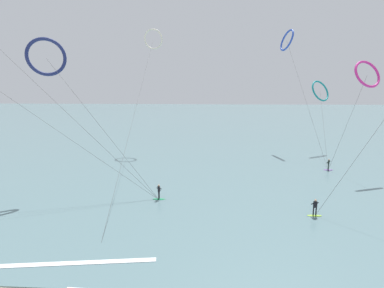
{
  "coord_description": "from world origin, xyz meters",
  "views": [
    {
      "loc": [
        1.89,
        -8.19,
        12.36
      ],
      "look_at": [
        0.0,
        23.24,
        6.43
      ],
      "focal_mm": 28.69,
      "sensor_mm": 36.0,
      "label": 1
    }
  ],
  "objects_px": {
    "surfer_lime": "(315,209)",
    "kite_navy": "(46,57)",
    "surfer_emerald": "(159,193)",
    "kite_magenta": "(367,74)",
    "kite_teal": "(320,91)",
    "surfer_violet": "(328,165)",
    "kite_cobalt": "(287,40)",
    "kite_ivory": "(153,39)"
  },
  "relations": [
    {
      "from": "surfer_violet",
      "to": "kite_ivory",
      "type": "relative_size",
      "value": 0.04
    },
    {
      "from": "surfer_lime",
      "to": "kite_teal",
      "type": "height_order",
      "value": "kite_teal"
    },
    {
      "from": "surfer_emerald",
      "to": "kite_teal",
      "type": "height_order",
      "value": "kite_teal"
    },
    {
      "from": "surfer_emerald",
      "to": "kite_navy",
      "type": "distance_m",
      "value": 20.12
    },
    {
      "from": "surfer_emerald",
      "to": "kite_ivory",
      "type": "height_order",
      "value": "kite_ivory"
    },
    {
      "from": "surfer_emerald",
      "to": "kite_teal",
      "type": "bearing_deg",
      "value": 138.45
    },
    {
      "from": "surfer_lime",
      "to": "kite_magenta",
      "type": "height_order",
      "value": "kite_magenta"
    },
    {
      "from": "kite_teal",
      "to": "surfer_violet",
      "type": "bearing_deg",
      "value": -136.6
    },
    {
      "from": "kite_navy",
      "to": "surfer_emerald",
      "type": "bearing_deg",
      "value": -49.2
    },
    {
      "from": "kite_ivory",
      "to": "kite_cobalt",
      "type": "height_order",
      "value": "kite_cobalt"
    },
    {
      "from": "surfer_lime",
      "to": "kite_ivory",
      "type": "xyz_separation_m",
      "value": [
        -21.34,
        32.99,
        20.48
      ]
    },
    {
      "from": "surfer_lime",
      "to": "kite_navy",
      "type": "distance_m",
      "value": 33.15
    },
    {
      "from": "kite_magenta",
      "to": "kite_teal",
      "type": "distance_m",
      "value": 16.36
    },
    {
      "from": "surfer_lime",
      "to": "kite_ivory",
      "type": "relative_size",
      "value": 0.04
    },
    {
      "from": "kite_magenta",
      "to": "surfer_emerald",
      "type": "bearing_deg",
      "value": -176.66
    },
    {
      "from": "kite_navy",
      "to": "kite_cobalt",
      "type": "distance_m",
      "value": 45.0
    },
    {
      "from": "kite_ivory",
      "to": "kite_cobalt",
      "type": "distance_m",
      "value": 26.35
    },
    {
      "from": "surfer_violet",
      "to": "kite_ivory",
      "type": "distance_m",
      "value": 38.85
    },
    {
      "from": "surfer_violet",
      "to": "kite_navy",
      "type": "relative_size",
      "value": 0.1
    },
    {
      "from": "surfer_emerald",
      "to": "kite_magenta",
      "type": "distance_m",
      "value": 32.37
    },
    {
      "from": "surfer_lime",
      "to": "surfer_emerald",
      "type": "relative_size",
      "value": 1.0
    },
    {
      "from": "kite_cobalt",
      "to": "surfer_violet",
      "type": "bearing_deg",
      "value": -5.47
    },
    {
      "from": "kite_magenta",
      "to": "kite_cobalt",
      "type": "bearing_deg",
      "value": 86.24
    },
    {
      "from": "surfer_violet",
      "to": "kite_navy",
      "type": "xyz_separation_m",
      "value": [
        -36.38,
        -10.24,
        14.85
      ]
    },
    {
      "from": "kite_navy",
      "to": "kite_magenta",
      "type": "xyz_separation_m",
      "value": [
        40.07,
        9.09,
        -1.67
      ]
    },
    {
      "from": "surfer_emerald",
      "to": "kite_teal",
      "type": "relative_size",
      "value": 0.1
    },
    {
      "from": "kite_navy",
      "to": "kite_ivory",
      "type": "height_order",
      "value": "kite_ivory"
    },
    {
      "from": "surfer_lime",
      "to": "kite_teal",
      "type": "xyz_separation_m",
      "value": [
        10.66,
        31.93,
        10.68
      ]
    },
    {
      "from": "surfer_violet",
      "to": "kite_cobalt",
      "type": "bearing_deg",
      "value": 33.25
    },
    {
      "from": "surfer_lime",
      "to": "kite_cobalt",
      "type": "height_order",
      "value": "kite_cobalt"
    },
    {
      "from": "kite_teal",
      "to": "surfer_emerald",
      "type": "bearing_deg",
      "value": -167.52
    },
    {
      "from": "kite_navy",
      "to": "kite_magenta",
      "type": "relative_size",
      "value": 1.12
    },
    {
      "from": "kite_magenta",
      "to": "kite_teal",
      "type": "xyz_separation_m",
      "value": [
        -0.54,
        16.16,
        -2.5
      ]
    },
    {
      "from": "kite_teal",
      "to": "surfer_lime",
      "type": "bearing_deg",
      "value": -143.18
    },
    {
      "from": "kite_ivory",
      "to": "kite_teal",
      "type": "relative_size",
      "value": 2.36
    },
    {
      "from": "kite_ivory",
      "to": "kite_teal",
      "type": "bearing_deg",
      "value": -168.73
    },
    {
      "from": "kite_ivory",
      "to": "kite_magenta",
      "type": "height_order",
      "value": "kite_ivory"
    },
    {
      "from": "kite_ivory",
      "to": "kite_cobalt",
      "type": "relative_size",
      "value": 1.72
    },
    {
      "from": "kite_navy",
      "to": "kite_ivory",
      "type": "distance_m",
      "value": 27.94
    },
    {
      "from": "kite_cobalt",
      "to": "kite_teal",
      "type": "xyz_separation_m",
      "value": [
        5.82,
        -4.01,
        -9.83
      ]
    },
    {
      "from": "surfer_lime",
      "to": "surfer_emerald",
      "type": "xyz_separation_m",
      "value": [
        -15.69,
        3.48,
        0.0
      ]
    },
    {
      "from": "kite_navy",
      "to": "kite_ivory",
      "type": "bearing_deg",
      "value": 38.48
    }
  ]
}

